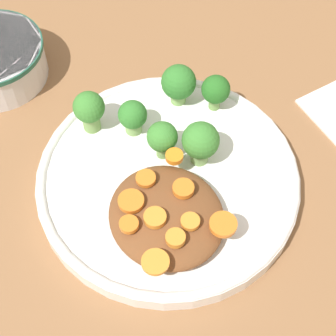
% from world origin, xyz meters
% --- Properties ---
extents(ground_plane, '(4.00, 4.00, 0.00)m').
position_xyz_m(ground_plane, '(0.00, 0.00, 0.00)').
color(ground_plane, '#8C603D').
extents(plate, '(0.28, 0.28, 0.03)m').
position_xyz_m(plate, '(0.00, 0.00, 0.01)').
color(plate, white).
rests_on(plate, ground_plane).
extents(stew_mound, '(0.12, 0.11, 0.03)m').
position_xyz_m(stew_mound, '(-0.05, 0.03, 0.03)').
color(stew_mound, brown).
rests_on(stew_mound, plate).
extents(broccoli_floret_0, '(0.03, 0.03, 0.04)m').
position_xyz_m(broccoli_floret_0, '(0.07, -0.00, 0.04)').
color(broccoli_floret_0, '#7FA85B').
rests_on(broccoli_floret_0, plate).
extents(broccoli_floret_1, '(0.03, 0.03, 0.05)m').
position_xyz_m(broccoli_floret_1, '(0.05, -0.10, 0.05)').
color(broccoli_floret_1, '#759E51').
rests_on(broccoli_floret_1, plate).
extents(broccoli_floret_2, '(0.04, 0.04, 0.05)m').
position_xyz_m(broccoli_floret_2, '(-0.00, -0.04, 0.05)').
color(broccoli_floret_2, '#7FA85B').
rests_on(broccoli_floret_2, plate).
extents(broccoli_floret_3, '(0.04, 0.04, 0.05)m').
position_xyz_m(broccoli_floret_3, '(0.08, -0.07, 0.05)').
color(broccoli_floret_3, '#7FA85B').
rests_on(broccoli_floret_3, plate).
extents(broccoli_floret_4, '(0.03, 0.03, 0.05)m').
position_xyz_m(broccoli_floret_4, '(0.03, -0.01, 0.05)').
color(broccoli_floret_4, '#759E51').
rests_on(broccoli_floret_4, plate).
extents(broccoli_floret_5, '(0.03, 0.03, 0.05)m').
position_xyz_m(broccoli_floret_5, '(0.10, 0.04, 0.05)').
color(broccoli_floret_5, '#759E51').
rests_on(broccoli_floret_5, plate).
extents(carrot_slice_0, '(0.03, 0.03, 0.01)m').
position_xyz_m(carrot_slice_0, '(-0.02, 0.06, 0.05)').
color(carrot_slice_0, orange).
rests_on(carrot_slice_0, stew_mound).
extents(carrot_slice_1, '(0.02, 0.02, 0.01)m').
position_xyz_m(carrot_slice_1, '(-0.04, 0.07, 0.05)').
color(carrot_slice_1, orange).
rests_on(carrot_slice_1, stew_mound).
extents(carrot_slice_2, '(0.02, 0.02, 0.01)m').
position_xyz_m(carrot_slice_2, '(-0.00, -0.01, 0.05)').
color(carrot_slice_2, orange).
rests_on(carrot_slice_2, stew_mound).
extents(carrot_slice_3, '(0.03, 0.03, 0.00)m').
position_xyz_m(carrot_slice_3, '(-0.09, 0.07, 0.05)').
color(carrot_slice_3, orange).
rests_on(carrot_slice_3, stew_mound).
extents(carrot_slice_4, '(0.02, 0.02, 0.01)m').
position_xyz_m(carrot_slice_4, '(-0.05, 0.05, 0.05)').
color(carrot_slice_4, orange).
rests_on(carrot_slice_4, stew_mound).
extents(carrot_slice_5, '(0.02, 0.02, 0.01)m').
position_xyz_m(carrot_slice_5, '(-0.04, 0.01, 0.05)').
color(carrot_slice_5, orange).
rests_on(carrot_slice_5, stew_mound).
extents(carrot_slice_6, '(0.03, 0.03, 0.01)m').
position_xyz_m(carrot_slice_6, '(-0.09, -0.01, 0.05)').
color(carrot_slice_6, orange).
rests_on(carrot_slice_6, stew_mound).
extents(carrot_slice_7, '(0.02, 0.02, 0.01)m').
position_xyz_m(carrot_slice_7, '(-0.07, 0.02, 0.05)').
color(carrot_slice_7, orange).
rests_on(carrot_slice_7, stew_mound).
extents(carrot_slice_8, '(0.02, 0.02, 0.00)m').
position_xyz_m(carrot_slice_8, '(-0.01, 0.03, 0.05)').
color(carrot_slice_8, orange).
rests_on(carrot_slice_8, stew_mound).
extents(carrot_slice_9, '(0.02, 0.02, 0.01)m').
position_xyz_m(carrot_slice_9, '(-0.08, 0.04, 0.05)').
color(carrot_slice_9, orange).
rests_on(carrot_slice_9, stew_mound).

